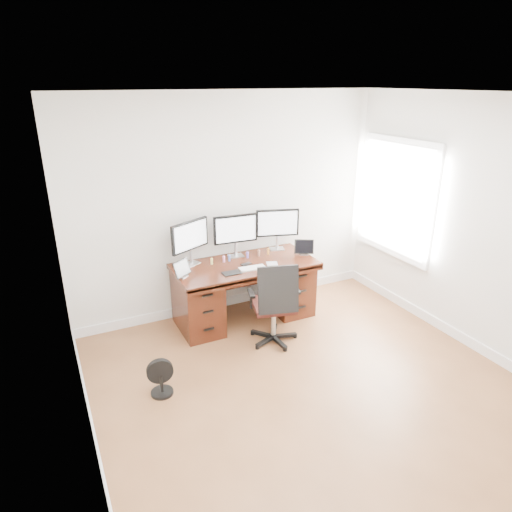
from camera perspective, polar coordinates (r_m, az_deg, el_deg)
name	(u,v)px	position (r m, az deg, el deg)	size (l,w,h in m)	color
ground	(327,405)	(4.47, 8.88, -17.88)	(4.50, 4.50, 0.00)	brown
back_wall	(229,206)	(5.65, -3.36, 6.27)	(4.00, 0.10, 2.70)	white
right_wall	(493,232)	(5.22, 27.50, 2.64)	(0.10, 4.50, 2.70)	white
desk	(244,289)	(5.61, -1.48, -4.12)	(1.70, 0.80, 0.75)	#3C170C
office_chair	(274,317)	(5.14, 2.31, -7.60)	(0.65, 0.65, 0.99)	black
floor_fan	(161,378)	(4.53, -11.80, -14.70)	(0.26, 0.21, 0.37)	black
monitor_left	(190,237)	(5.37, -8.25, 2.35)	(0.51, 0.27, 0.53)	silver
monitor_center	(236,230)	(5.56, -2.57, 3.21)	(0.55, 0.15, 0.53)	silver
monitor_right	(277,224)	(5.80, 2.69, 3.98)	(0.54, 0.19, 0.53)	silver
tablet_left	(182,270)	(5.12, -9.20, -1.68)	(0.24, 0.19, 0.19)	silver
tablet_right	(304,248)	(5.73, 6.07, 1.00)	(0.24, 0.18, 0.19)	silver
keyboard	(252,268)	(5.29, -0.45, -1.52)	(0.31, 0.13, 0.01)	white
trackpad	(272,264)	(5.43, 2.02, -0.96)	(0.13, 0.13, 0.01)	silver
drawing_tablet	(232,273)	(5.17, -3.08, -2.13)	(0.20, 0.13, 0.01)	black
phone	(246,264)	(5.41, -1.24, -1.01)	(0.13, 0.06, 0.01)	black
figurine_yellow	(212,261)	(5.43, -5.55, -0.58)	(0.03, 0.03, 0.08)	#DFD66C
figurine_pink	(224,259)	(5.48, -4.04, -0.32)	(0.03, 0.03, 0.08)	pink
figurine_blue	(229,258)	(5.50, -3.36, -0.20)	(0.03, 0.03, 0.08)	#5C7CE8
figurine_purple	(248,254)	(5.60, -1.07, 0.20)	(0.03, 0.03, 0.08)	#8362CE
figurine_brown	(259,252)	(5.66, 0.36, 0.44)	(0.03, 0.03, 0.08)	#996650
figurine_orange	(268,251)	(5.71, 1.54, 0.65)	(0.03, 0.03, 0.08)	gold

